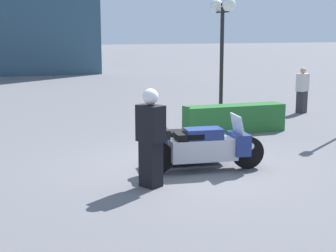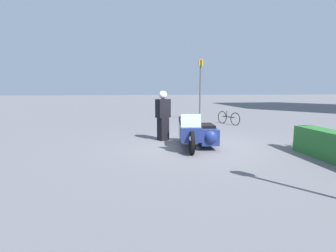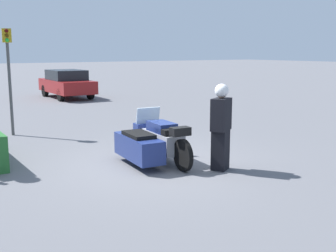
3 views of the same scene
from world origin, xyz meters
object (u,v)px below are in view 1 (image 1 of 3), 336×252
at_px(officer_rider, 151,135).
at_px(police_motorcycle, 201,145).
at_px(pedestrian_bystander, 302,90).
at_px(twin_lamp_post, 222,21).
at_px(hedge_bush_curbside, 234,119).

bearing_deg(officer_rider, police_motorcycle, 5.50).
height_order(police_motorcycle, pedestrian_bystander, pedestrian_bystander).
bearing_deg(twin_lamp_post, police_motorcycle, -118.09).
bearing_deg(pedestrian_bystander, officer_rider, 104.23).
xyz_separation_m(police_motorcycle, officer_rider, (-1.38, -0.97, 0.50)).
xyz_separation_m(police_motorcycle, pedestrian_bystander, (6.00, 5.55, 0.31)).
bearing_deg(hedge_bush_curbside, police_motorcycle, -125.66).
relative_size(police_motorcycle, officer_rider, 1.44).
xyz_separation_m(hedge_bush_curbside, twin_lamp_post, (0.40, 1.84, 2.74)).
bearing_deg(hedge_bush_curbside, pedestrian_bystander, 32.39).
bearing_deg(twin_lamp_post, hedge_bush_curbside, -102.10).
relative_size(police_motorcycle, twin_lamp_post, 0.70).
distance_m(police_motorcycle, officer_rider, 1.76).
bearing_deg(police_motorcycle, twin_lamp_post, 67.25).
relative_size(police_motorcycle, pedestrian_bystander, 1.68).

